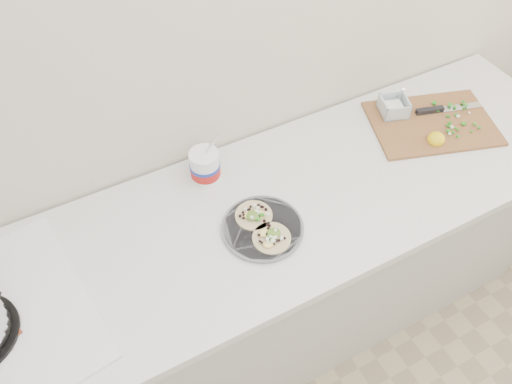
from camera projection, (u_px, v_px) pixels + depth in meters
name	position (u px, v px, depth m)	size (l,w,h in m)	color
counter	(261.00, 279.00, 1.94)	(2.44, 0.66, 0.90)	beige
taco_plate	(263.00, 226.00, 1.53)	(0.25, 0.25, 0.04)	#5A5B61
tub	(206.00, 165.00, 1.63)	(0.10, 0.10, 0.22)	white
cutboard	(430.00, 119.00, 1.85)	(0.52, 0.43, 0.07)	brown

